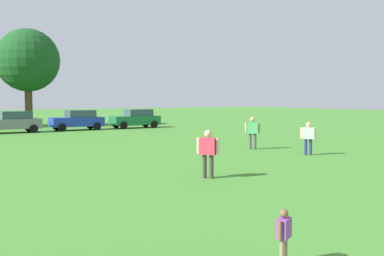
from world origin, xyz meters
TOP-DOWN VIEW (x-y plane):
  - ground_plane at (0.00, 30.00)m, footprint 160.00×160.00m
  - child_kite_flyer at (-1.45, 4.44)m, footprint 0.40×0.30m
  - adult_bystander at (2.02, 12.18)m, footprint 0.58×0.61m
  - bystander_near_trees at (8.90, 18.58)m, footprint 0.67×0.59m
  - bystander_midfield at (9.59, 15.19)m, footprint 0.66×0.51m
  - parked_car_gray_1 at (0.12, 37.29)m, footprint 4.30×2.02m
  - parked_car_blue_2 at (5.38, 37.77)m, footprint 4.30×2.02m
  - parked_car_green_3 at (10.74, 37.88)m, footprint 4.30×2.02m
  - tree_far_right at (2.89, 44.80)m, footprint 5.87×5.87m

SIDE VIEW (x-z plane):
  - ground_plane at x=0.00m, z-range 0.00..0.00m
  - child_kite_flyer at x=-1.45m, z-range 0.09..1.03m
  - parked_car_gray_1 at x=0.12m, z-range 0.02..1.70m
  - parked_car_blue_2 at x=5.38m, z-range 0.02..1.70m
  - parked_car_green_3 at x=10.74m, z-range 0.02..1.70m
  - bystander_midfield at x=9.59m, z-range 0.15..1.73m
  - adult_bystander at x=2.02m, z-range 0.15..1.80m
  - bystander_near_trees at x=8.90m, z-range 0.16..1.88m
  - tree_far_right at x=2.89m, z-range 1.60..10.74m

